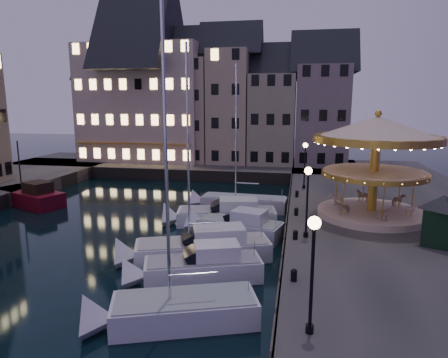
% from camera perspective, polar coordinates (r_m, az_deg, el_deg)
% --- Properties ---
extents(ground, '(160.00, 160.00, 0.00)m').
position_cam_1_polar(ground, '(24.56, -5.86, -10.84)').
color(ground, black).
rests_on(ground, ground).
extents(quay_east, '(16.00, 56.00, 1.30)m').
position_cam_1_polar(quay_east, '(30.01, 24.58, -6.40)').
color(quay_east, '#474442').
rests_on(quay_east, ground).
extents(quay_north, '(44.00, 12.00, 1.30)m').
position_cam_1_polar(quay_north, '(52.60, -5.62, 1.75)').
color(quay_north, '#474442').
rests_on(quay_north, ground).
extents(quaywall_e, '(0.15, 44.00, 1.30)m').
position_cam_1_polar(quaywall_e, '(29.09, 9.04, -6.04)').
color(quaywall_e, '#47423A').
rests_on(quaywall_e, ground).
extents(quaywall_n, '(48.00, 0.15, 1.30)m').
position_cam_1_polar(quaywall_n, '(46.37, -5.31, 0.49)').
color(quaywall_n, '#47423A').
rests_on(quaywall_n, ground).
extents(streetlamp_a, '(0.44, 0.44, 4.17)m').
position_cam_1_polar(streetlamp_a, '(13.82, 12.57, -11.02)').
color(streetlamp_a, black).
rests_on(streetlamp_a, quay_east).
extents(streetlamp_b, '(0.44, 0.44, 4.17)m').
position_cam_1_polar(streetlamp_b, '(23.39, 11.85, -1.83)').
color(streetlamp_b, black).
rests_on(streetlamp_b, quay_east).
extents(streetlamp_c, '(0.44, 0.44, 4.17)m').
position_cam_1_polar(streetlamp_c, '(36.68, 11.49, 2.83)').
color(streetlamp_c, black).
rests_on(streetlamp_c, quay_east).
extents(bollard_a, '(0.30, 0.30, 0.57)m').
position_cam_1_polar(bollard_a, '(18.43, 9.95, -13.27)').
color(bollard_a, black).
rests_on(bollard_a, quay_east).
extents(bollard_b, '(0.30, 0.30, 0.57)m').
position_cam_1_polar(bollard_b, '(23.55, 10.16, -7.78)').
color(bollard_b, black).
rests_on(bollard_b, quay_east).
extents(bollard_c, '(0.30, 0.30, 0.57)m').
position_cam_1_polar(bollard_c, '(28.34, 10.28, -4.54)').
color(bollard_c, black).
rests_on(bollard_c, quay_east).
extents(bollard_d, '(0.30, 0.30, 0.57)m').
position_cam_1_polar(bollard_d, '(33.67, 10.37, -2.04)').
color(bollard_d, black).
rests_on(bollard_d, quay_east).
extents(townhouse_na, '(5.50, 8.00, 12.80)m').
position_cam_1_polar(townhouse_na, '(58.03, -16.31, 9.31)').
color(townhouse_na, gray).
rests_on(townhouse_na, quay_north).
extents(townhouse_nb, '(6.16, 8.00, 13.80)m').
position_cam_1_polar(townhouse_nb, '(55.78, -11.26, 10.00)').
color(townhouse_nb, tan).
rests_on(townhouse_nb, quay_north).
extents(townhouse_nc, '(6.82, 8.00, 14.80)m').
position_cam_1_polar(townhouse_nc, '(53.83, -5.18, 10.67)').
color(townhouse_nc, tan).
rests_on(townhouse_nc, quay_north).
extents(townhouse_nd, '(5.50, 8.00, 15.80)m').
position_cam_1_polar(townhouse_nd, '(52.56, 0.97, 11.24)').
color(townhouse_nd, tan).
rests_on(townhouse_nd, quay_north).
extents(townhouse_ne, '(6.16, 8.00, 12.80)m').
position_cam_1_polar(townhouse_ne, '(51.94, 6.98, 9.51)').
color(townhouse_ne, gray).
rests_on(townhouse_ne, quay_north).
extents(townhouse_nf, '(6.82, 8.00, 13.80)m').
position_cam_1_polar(townhouse_nf, '(51.88, 13.78, 9.83)').
color(townhouse_nf, slate).
rests_on(townhouse_nf, quay_north).
extents(hotel_corner, '(17.60, 9.00, 16.80)m').
position_cam_1_polar(hotel_corner, '(55.76, -11.27, 11.54)').
color(hotel_corner, beige).
rests_on(hotel_corner, quay_north).
extents(motorboat_a, '(7.06, 4.36, 11.78)m').
position_cam_1_polar(motorboat_a, '(17.61, -7.58, -18.30)').
color(motorboat_a, silver).
rests_on(motorboat_a, ground).
extents(motorboat_b, '(7.01, 4.04, 2.15)m').
position_cam_1_polar(motorboat_b, '(21.17, -4.16, -12.66)').
color(motorboat_b, white).
rests_on(motorboat_b, ground).
extents(motorboat_c, '(8.75, 4.91, 11.77)m').
position_cam_1_polar(motorboat_c, '(23.68, -3.98, -9.90)').
color(motorboat_c, silver).
rests_on(motorboat_c, ground).
extents(motorboat_d, '(6.80, 3.79, 2.15)m').
position_cam_1_polar(motorboat_d, '(27.66, 1.50, -6.84)').
color(motorboat_d, silver).
rests_on(motorboat_d, ground).
extents(motorboat_e, '(8.48, 3.85, 2.15)m').
position_cam_1_polar(motorboat_e, '(30.22, -0.41, -5.25)').
color(motorboat_e, silver).
rests_on(motorboat_e, ground).
extents(motorboat_f, '(8.27, 2.58, 10.95)m').
position_cam_1_polar(motorboat_f, '(34.33, 1.89, -3.45)').
color(motorboat_f, silver).
rests_on(motorboat_f, ground).
extents(red_fishing_boat, '(7.70, 5.08, 5.88)m').
position_cam_1_polar(red_fishing_boat, '(39.63, -25.98, -2.36)').
color(red_fishing_boat, '#590816').
rests_on(red_fishing_boat, ground).
extents(carousel, '(8.31, 8.31, 7.27)m').
position_cam_1_polar(carousel, '(28.60, 20.89, 4.22)').
color(carousel, beige).
rests_on(carousel, quay_east).
extents(ticket_kiosk, '(2.75, 2.75, 3.23)m').
position_cam_1_polar(ticket_kiosk, '(24.87, 28.77, -4.11)').
color(ticket_kiosk, black).
rests_on(ticket_kiosk, quay_east).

